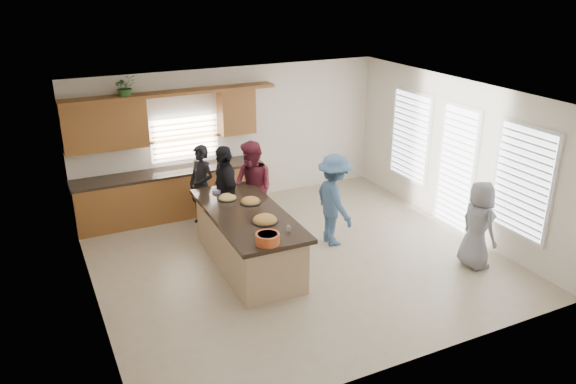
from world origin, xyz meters
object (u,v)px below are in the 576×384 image
island (248,240)px  woman_right_back (334,200)px  salad_bowl (268,238)px  woman_left_mid (253,189)px  woman_right_front (478,225)px  woman_left_back (202,185)px  woman_left_front (225,194)px

island → woman_right_back: 1.71m
island → salad_bowl: size_ratio=7.80×
woman_left_mid → woman_right_front: woman_left_mid is taller
woman_left_back → woman_left_front: size_ratio=0.88×
salad_bowl → woman_left_back: 3.08m
salad_bowl → woman_left_back: woman_left_back is taller
woman_left_mid → woman_left_back: bearing=-154.0°
island → salad_bowl: salad_bowl is taller
woman_left_mid → island: bearing=-42.0°
salad_bowl → woman_left_back: (-0.00, 3.07, -0.25)m
salad_bowl → woman_left_mid: (0.71, 2.27, -0.16)m
salad_bowl → woman_left_front: size_ratio=0.20×
woman_left_mid → woman_right_back: 1.51m
woman_left_front → woman_left_back: bearing=-165.1°
island → woman_left_back: woman_left_back is taller
island → woman_left_back: size_ratio=1.74×
island → woman_left_front: (0.01, 1.07, 0.43)m
woman_left_front → woman_right_front: 4.30m
woman_left_mid → woman_right_front: size_ratio=1.18×
salad_bowl → woman_left_mid: size_ratio=0.20×
woman_left_front → woman_left_mid: bearing=97.3°
woman_left_front → woman_right_front: bearing=54.0°
salad_bowl → woman_right_front: (3.50, -0.49, -0.30)m
island → salad_bowl: (-0.16, -1.16, 0.58)m
woman_right_back → salad_bowl: bearing=127.6°
island → woman_right_front: size_ratio=1.84×
woman_left_back → island: bearing=-23.2°
island → woman_left_back: (-0.16, 1.91, 0.33)m
woman_left_front → woman_right_back: bearing=62.6°
salad_bowl → woman_right_back: bearing=34.4°
woman_left_back → woman_right_back: (1.83, -1.82, 0.05)m
island → woman_left_mid: (0.55, 1.11, 0.42)m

